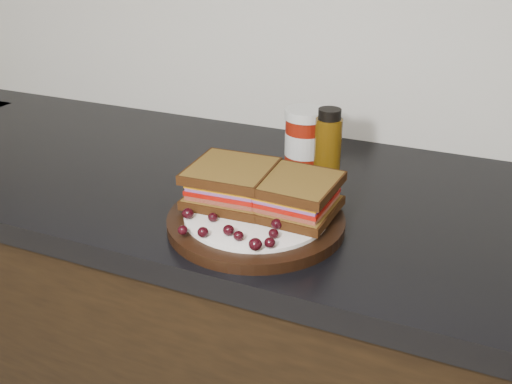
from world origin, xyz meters
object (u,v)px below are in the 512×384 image
plate (256,221)px  sandwich_left (231,183)px  condiment_jar (305,139)px  oil_bottle (328,145)px

plate → sandwich_left: 0.08m
condiment_jar → oil_bottle: oil_bottle is taller
plate → oil_bottle: oil_bottle is taller
sandwich_left → plate: bearing=-28.5°
condiment_jar → oil_bottle: bearing=-34.4°
plate → condiment_jar: size_ratio=2.37×
oil_bottle → plate: bearing=-102.9°
plate → sandwich_left: bearing=154.2°
sandwich_left → oil_bottle: (0.10, 0.19, 0.01)m
condiment_jar → oil_bottle: (0.06, -0.04, 0.01)m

